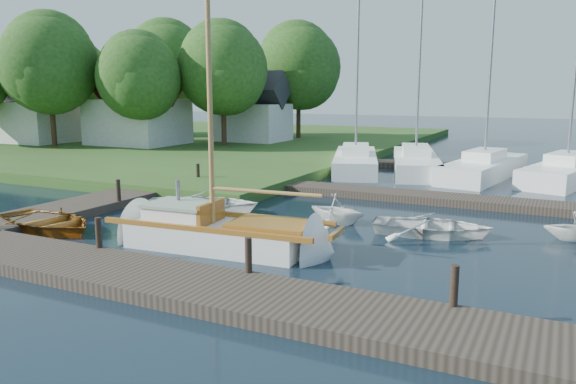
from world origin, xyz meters
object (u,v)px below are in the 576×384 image
at_px(tender_b, 337,207).
at_px(house_a, 138,110).
at_px(marina_boat_0, 355,160).
at_px(tree_1, 49,64).
at_px(mooring_post_2, 248,255).
at_px(marina_boat_1, 416,161).
at_px(tree_2, 139,76).
at_px(house_c, 252,113).
at_px(tree_5, 77,77).
at_px(sailboat, 225,236).
at_px(tender_c, 432,223).
at_px(house_b, 36,111).
at_px(dinghy, 47,218).
at_px(mooring_post_3, 454,286).
at_px(mooring_post_5, 198,173).
at_px(mooring_post_4, 118,190).
at_px(tree_3, 223,68).
at_px(marina_boat_2, 484,166).
at_px(tree_7, 299,66).
at_px(mooring_post_1, 99,233).
at_px(tender_a, 202,202).
at_px(tree_4, 167,65).
at_px(marina_boat_3, 567,170).

distance_m(tender_b, house_a, 25.71).
distance_m(marina_boat_0, tree_1, 22.13).
relative_size(mooring_post_2, tender_b, 0.39).
bearing_deg(marina_boat_1, tree_2, 75.15).
height_order(house_c, tree_1, tree_1).
height_order(tree_2, tree_5, tree_5).
xyz_separation_m(sailboat, tender_c, (4.84, 4.02, 0.02)).
bearing_deg(house_b, dinghy, -39.38).
distance_m(marina_boat_1, house_b, 28.54).
relative_size(mooring_post_3, mooring_post_5, 1.00).
xyz_separation_m(mooring_post_4, tree_3, (-7.00, 18.05, 5.11)).
xyz_separation_m(tender_b, tree_2, (-19.07, 12.58, 4.71)).
bearing_deg(tree_3, marina_boat_0, -21.54).
xyz_separation_m(marina_boat_2, tree_7, (-16.07, 12.13, 5.63)).
bearing_deg(tree_3, mooring_post_1, -64.49).
bearing_deg(tree_1, mooring_post_4, -35.33).
distance_m(mooring_post_5, tree_2, 14.95).
height_order(dinghy, tender_a, tender_a).
bearing_deg(mooring_post_1, dinghy, 158.05).
bearing_deg(mooring_post_4, mooring_post_1, -51.34).
distance_m(tender_a, marina_boat_1, 14.46).
xyz_separation_m(mooring_post_2, marina_boat_1, (-1.05, 19.57, -0.13)).
bearing_deg(mooring_post_1, tender_c, 41.14).
bearing_deg(mooring_post_1, mooring_post_2, 0.00).
distance_m(dinghy, tree_4, 30.42).
bearing_deg(mooring_post_1, marina_boat_2, 69.51).
bearing_deg(tree_7, tree_5, -161.57).
bearing_deg(tree_3, mooring_post_2, -56.08).
xyz_separation_m(mooring_post_3, tender_c, (-1.78, 6.31, -0.34)).
relative_size(marina_boat_0, tree_3, 1.35).
relative_size(mooring_post_1, tender_c, 0.23).
relative_size(mooring_post_5, tree_2, 0.10).
relative_size(mooring_post_4, tree_4, 0.08).
xyz_separation_m(mooring_post_3, house_b, (-34.00, 19.00, 2.07)).
bearing_deg(mooring_post_5, tree_1, 157.47).
height_order(tender_b, tender_c, tender_b).
distance_m(mooring_post_3, house_b, 39.00).
bearing_deg(dinghy, mooring_post_4, 14.73).
height_order(mooring_post_2, tree_4, tree_4).
height_order(marina_boat_0, house_b, marina_boat_0).
bearing_deg(tender_c, house_a, 50.22).
height_order(mooring_post_1, marina_boat_3, marina_boat_3).
height_order(dinghy, tree_7, tree_7).
xyz_separation_m(tender_b, marina_boat_1, (-0.63, 13.10, 0.02)).
bearing_deg(tree_5, tree_2, -26.57).
relative_size(marina_boat_1, tree_2, 1.43).
xyz_separation_m(mooring_post_1, tree_4, (-19.00, 27.05, 5.67)).
distance_m(house_c, tree_3, 5.10).
bearing_deg(house_a, tender_b, -34.58).
relative_size(tender_c, house_b, 0.61).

